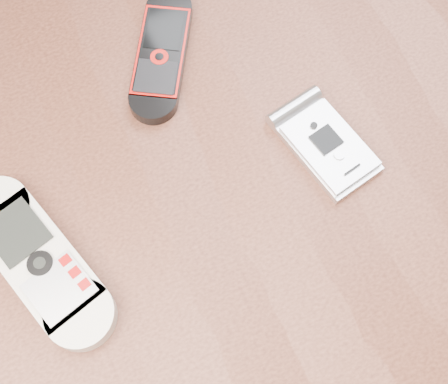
{
  "coord_description": "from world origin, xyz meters",
  "views": [
    {
      "loc": [
        -0.08,
        -0.18,
        1.24
      ],
      "look_at": [
        0.01,
        0.0,
        0.76
      ],
      "focal_mm": 50.0,
      "sensor_mm": 36.0,
      "label": 1
    }
  ],
  "objects": [
    {
      "name": "ground",
      "position": [
        0.0,
        0.0,
        0.0
      ],
      "size": [
        4.0,
        4.0,
        0.0
      ],
      "primitive_type": "plane",
      "color": "#472B19",
      "rests_on": "ground"
    },
    {
      "name": "table",
      "position": [
        0.0,
        0.0,
        0.64
      ],
      "size": [
        1.2,
        0.8,
        0.75
      ],
      "color": "black",
      "rests_on": "ground"
    },
    {
      "name": "nokia_white",
      "position": [
        -0.15,
        0.01,
        0.76
      ],
      "size": [
        0.1,
        0.18,
        0.02
      ],
      "primitive_type": "cube",
      "rotation": [
        0.0,
        0.0,
        0.28
      ],
      "color": "beige",
      "rests_on": "table"
    },
    {
      "name": "nokia_black_red",
      "position": [
        0.01,
        0.15,
        0.76
      ],
      "size": [
        0.11,
        0.15,
        0.01
      ],
      "primitive_type": "cube",
      "rotation": [
        0.0,
        0.0,
        -0.54
      ],
      "color": "black",
      "rests_on": "table"
    },
    {
      "name": "motorola_razr",
      "position": [
        0.1,
        0.0,
        0.76
      ],
      "size": [
        0.07,
        0.11,
        0.02
      ],
      "primitive_type": "cube",
      "rotation": [
        0.0,
        0.0,
        0.19
      ],
      "color": "#BCBCC1",
      "rests_on": "table"
    }
  ]
}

